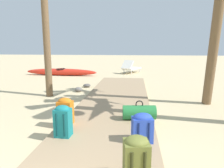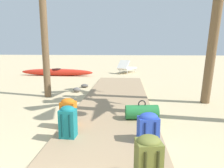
# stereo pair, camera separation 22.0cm
# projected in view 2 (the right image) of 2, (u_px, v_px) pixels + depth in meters

# --- Properties ---
(ground_plane) EXTENTS (60.00, 60.00, 0.00)m
(ground_plane) POSITION_uv_depth(u_px,v_px,m) (112.00, 120.00, 4.60)
(ground_plane) COLOR #D1BA8C
(boardwalk) EXTENTS (1.89, 9.14, 0.08)m
(boardwalk) POSITION_uv_depth(u_px,v_px,m) (114.00, 106.00, 5.49)
(boardwalk) COLOR tan
(boardwalk) RESTS_ON ground
(backpack_olive) EXTENTS (0.32, 0.31, 0.57)m
(backpack_olive) POSITION_uv_depth(u_px,v_px,m) (148.00, 158.00, 2.33)
(backpack_olive) COLOR olive
(backpack_olive) RESTS_ON boardwalk
(backpack_blue) EXTENTS (0.36, 0.29, 0.49)m
(backpack_blue) POSITION_uv_depth(u_px,v_px,m) (148.00, 126.00, 3.36)
(backpack_blue) COLOR #2847B7
(backpack_blue) RESTS_ON boardwalk
(backpack_teal) EXTENTS (0.28, 0.25, 0.55)m
(backpack_teal) POSITION_uv_depth(u_px,v_px,m) (68.00, 121.00, 3.51)
(backpack_teal) COLOR #197A7F
(backpack_teal) RESTS_ON boardwalk
(duffel_bag_green) EXTENTS (0.72, 0.38, 0.41)m
(duffel_bag_green) POSITION_uv_depth(u_px,v_px,m) (142.00, 112.00, 4.40)
(duffel_bag_green) COLOR #237538
(duffel_bag_green) RESTS_ON boardwalk
(backpack_orange) EXTENTS (0.30, 0.25, 0.54)m
(backpack_orange) POSITION_uv_depth(u_px,v_px,m) (68.00, 111.00, 4.06)
(backpack_orange) COLOR orange
(backpack_orange) RESTS_ON boardwalk
(lounge_chair) EXTENTS (1.21, 1.66, 0.78)m
(lounge_chair) POSITION_uv_depth(u_px,v_px,m) (127.00, 68.00, 12.21)
(lounge_chair) COLOR white
(lounge_chair) RESTS_ON ground
(kayak) EXTENTS (3.99, 0.67, 0.38)m
(kayak) POSITION_uv_depth(u_px,v_px,m) (57.00, 72.00, 11.21)
(kayak) COLOR red
(kayak) RESTS_ON ground
(rock_left_far) EXTENTS (0.30, 0.27, 0.17)m
(rock_left_far) POSITION_uv_depth(u_px,v_px,m) (77.00, 90.00, 7.29)
(rock_left_far) COLOR slate
(rock_left_far) RESTS_ON ground
(rock_left_near) EXTENTS (0.30, 0.27, 0.13)m
(rock_left_near) POSITION_uv_depth(u_px,v_px,m) (85.00, 86.00, 8.11)
(rock_left_near) COLOR #5B5651
(rock_left_near) RESTS_ON ground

